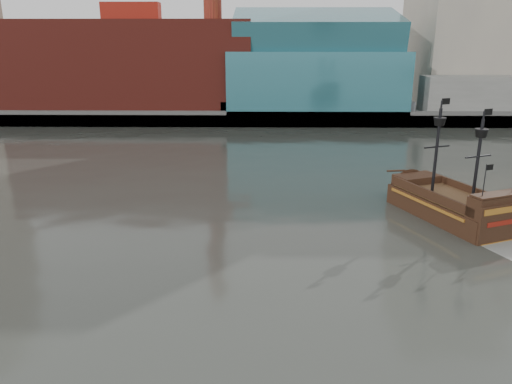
{
  "coord_description": "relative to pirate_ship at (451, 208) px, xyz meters",
  "views": [
    {
      "loc": [
        1.1,
        -19.55,
        14.12
      ],
      "look_at": [
        0.6,
        13.11,
        4.0
      ],
      "focal_mm": 35.0,
      "sensor_mm": 36.0,
      "label": 1
    }
  ],
  "objects": [
    {
      "name": "ground",
      "position": [
        -16.33,
        -18.93,
        -0.93
      ],
      "size": [
        400.0,
        400.0,
        0.0
      ],
      "primitive_type": "plane",
      "color": "#252722",
      "rests_on": "ground"
    },
    {
      "name": "promenade_far",
      "position": [
        -16.33,
        73.07,
        0.07
      ],
      "size": [
        220.0,
        60.0,
        2.0
      ],
      "primitive_type": "cube",
      "color": "slate",
      "rests_on": "ground"
    },
    {
      "name": "seawall",
      "position": [
        -16.33,
        43.57,
        0.37
      ],
      "size": [
        220.0,
        1.0,
        2.6
      ],
      "primitive_type": "cube",
      "color": "#4C4C49",
      "rests_on": "ground"
    },
    {
      "name": "pirate_ship",
      "position": [
        0.0,
        0.0,
        0.0
      ],
      "size": [
        8.94,
        14.26,
        10.28
      ],
      "rotation": [
        0.0,
        0.0,
        0.39
      ],
      "color": "black",
      "rests_on": "ground"
    }
  ]
}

